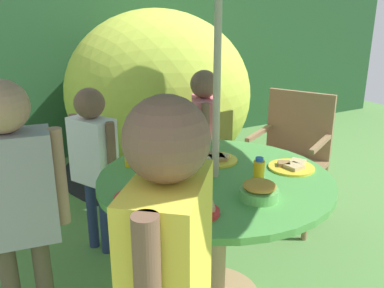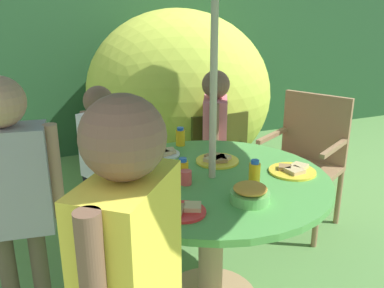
# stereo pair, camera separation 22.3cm
# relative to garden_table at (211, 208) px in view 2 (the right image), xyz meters

# --- Properties ---
(hedge_backdrop) EXTENTS (9.00, 0.70, 2.02)m
(hedge_backdrop) POSITION_rel_garden_table_xyz_m (0.00, 3.08, 0.43)
(hedge_backdrop) COLOR #234C28
(hedge_backdrop) RESTS_ON ground_plane
(garden_table) EXTENTS (1.21, 1.21, 0.76)m
(garden_table) POSITION_rel_garden_table_xyz_m (0.00, 0.00, 0.00)
(garden_table) COLOR tan
(garden_table) RESTS_ON ground_plane
(wooden_chair) EXTENTS (0.64, 0.66, 0.97)m
(wooden_chair) POSITION_rel_garden_table_xyz_m (1.05, 0.57, -0.03)
(wooden_chair) COLOR #93704C
(wooden_chair) RESTS_ON ground_plane
(dome_tent) EXTENTS (1.95, 1.95, 1.56)m
(dome_tent) POSITION_rel_garden_table_xyz_m (0.56, 1.97, 0.19)
(dome_tent) COLOR #B2C63F
(dome_tent) RESTS_ON ground_plane
(child_in_pink_shirt) EXTENTS (0.28, 0.36, 1.16)m
(child_in_pink_shirt) POSITION_rel_garden_table_xyz_m (0.42, 0.83, 0.16)
(child_in_pink_shirt) COLOR navy
(child_in_pink_shirt) RESTS_ON ground_plane
(child_in_white_shirt) EXTENTS (0.27, 0.35, 1.12)m
(child_in_white_shirt) POSITION_rel_garden_table_xyz_m (-0.41, 0.81, 0.13)
(child_in_white_shirt) COLOR navy
(child_in_white_shirt) RESTS_ON ground_plane
(child_in_grey_shirt) EXTENTS (0.44, 0.23, 1.31)m
(child_in_grey_shirt) POSITION_rel_garden_table_xyz_m (-0.94, 0.14, 0.26)
(child_in_grey_shirt) COLOR brown
(child_in_grey_shirt) RESTS_ON ground_plane
(child_in_yellow_shirt) EXTENTS (0.38, 0.40, 1.38)m
(child_in_yellow_shirt) POSITION_rel_garden_table_xyz_m (-0.62, -0.74, 0.30)
(child_in_yellow_shirt) COLOR navy
(child_in_yellow_shirt) RESTS_ON ground_plane
(snack_bowl) EXTENTS (0.18, 0.18, 0.09)m
(snack_bowl) POSITION_rel_garden_table_xyz_m (0.04, -0.32, 0.22)
(snack_bowl) COLOR #66B259
(snack_bowl) RESTS_ON garden_table
(plate_center_front) EXTENTS (0.19, 0.19, 0.03)m
(plate_center_front) POSITION_rel_garden_table_xyz_m (-0.12, 0.40, 0.19)
(plate_center_front) COLOR white
(plate_center_front) RESTS_ON garden_table
(plate_far_left) EXTENTS (0.24, 0.24, 0.03)m
(plate_far_left) POSITION_rel_garden_table_xyz_m (0.12, 0.18, 0.19)
(plate_far_left) COLOR yellow
(plate_far_left) RESTS_ON garden_table
(plate_near_left) EXTENTS (0.25, 0.25, 0.03)m
(plate_near_left) POSITION_rel_garden_table_xyz_m (0.42, -0.11, 0.19)
(plate_near_left) COLOR yellow
(plate_near_left) RESTS_ON garden_table
(plate_center_back) EXTENTS (0.19, 0.19, 0.03)m
(plate_center_back) POSITION_rel_garden_table_xyz_m (-0.28, -0.30, 0.19)
(plate_center_back) COLOR red
(plate_center_back) RESTS_ON garden_table
(plate_mid_left) EXTENTS (0.25, 0.25, 0.03)m
(plate_mid_left) POSITION_rel_garden_table_xyz_m (-0.44, -0.07, 0.19)
(plate_mid_left) COLOR red
(plate_mid_left) RESTS_ON garden_table
(juice_bottle_near_right) EXTENTS (0.06, 0.06, 0.11)m
(juice_bottle_near_right) POSITION_rel_garden_table_xyz_m (-0.14, 0.05, 0.22)
(juice_bottle_near_right) COLOR yellow
(juice_bottle_near_right) RESTS_ON garden_table
(juice_bottle_far_right) EXTENTS (0.06, 0.06, 0.12)m
(juice_bottle_far_right) POSITION_rel_garden_table_xyz_m (0.03, 0.53, 0.23)
(juice_bottle_far_right) COLOR yellow
(juice_bottle_far_right) RESTS_ON garden_table
(juice_bottle_mid_right) EXTENTS (0.06, 0.06, 0.13)m
(juice_bottle_mid_right) POSITION_rel_garden_table_xyz_m (0.14, -0.17, 0.24)
(juice_bottle_mid_right) COLOR yellow
(juice_bottle_mid_right) RESTS_ON garden_table
(juice_bottle_front_edge) EXTENTS (0.05, 0.05, 0.12)m
(juice_bottle_front_edge) POSITION_rel_garden_table_xyz_m (-0.33, 0.34, 0.23)
(juice_bottle_front_edge) COLOR yellow
(juice_bottle_front_edge) RESTS_ON garden_table
(cup_near) EXTENTS (0.06, 0.06, 0.07)m
(cup_near) POSITION_rel_garden_table_xyz_m (-0.16, -0.03, 0.21)
(cup_near) COLOR #E04C47
(cup_near) RESTS_ON garden_table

